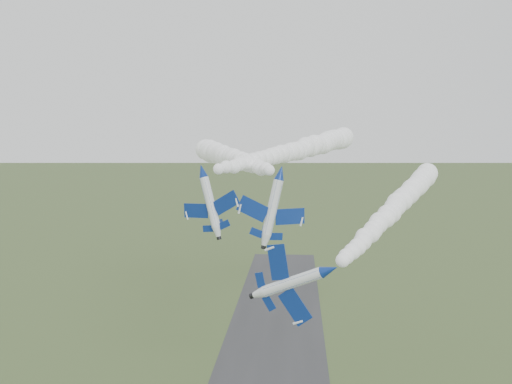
# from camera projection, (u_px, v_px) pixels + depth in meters

# --- Properties ---
(jet_lead) EXTENTS (6.62, 12.00, 9.39)m
(jet_lead) POSITION_uv_depth(u_px,v_px,m) (330.00, 270.00, 67.08)
(jet_lead) COLOR white
(smoke_trail_jet_lead) EXTENTS (29.65, 69.34, 4.83)m
(smoke_trail_jet_lead) POSITION_uv_depth(u_px,v_px,m) (397.00, 205.00, 102.01)
(smoke_trail_jet_lead) COLOR white
(jet_pair_left) EXTENTS (9.59, 11.43, 3.68)m
(jet_pair_left) POSITION_uv_depth(u_px,v_px,m) (202.00, 171.00, 86.86)
(jet_pair_left) COLOR white
(smoke_trail_jet_pair_left) EXTENTS (32.37, 68.71, 5.43)m
(smoke_trail_jet_pair_left) POSITION_uv_depth(u_px,v_px,m) (297.00, 150.00, 121.13)
(smoke_trail_jet_pair_left) COLOR white
(jet_pair_right) EXTENTS (10.84, 12.83, 3.90)m
(jet_pair_right) POSITION_uv_depth(u_px,v_px,m) (281.00, 173.00, 87.46)
(jet_pair_right) COLOR white
(smoke_trail_jet_pair_right) EXTENTS (26.47, 58.85, 5.29)m
(smoke_trail_jet_pair_right) POSITION_uv_depth(u_px,v_px,m) (231.00, 158.00, 119.66)
(smoke_trail_jet_pair_right) COLOR white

